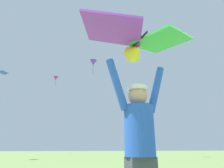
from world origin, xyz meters
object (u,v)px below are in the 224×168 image
object	(u,v)px
held_stunt_kite	(137,40)
distant_kite_purple_high_left	(47,96)
distant_kite_magenta_high_right	(56,78)
marker_flag	(131,134)
distant_kite_blue_mid_right	(125,30)
distant_kite_blue_mid_left	(3,72)
kite_flyer_person	(140,145)
distant_kite_purple_overhead_distant	(93,63)

from	to	relation	value
held_stunt_kite	distant_kite_purple_high_left	distance (m)	34.14
distant_kite_magenta_high_right	marker_flag	world-z (taller)	distant_kite_magenta_high_right
distant_kite_blue_mid_right	distant_kite_blue_mid_left	size ratio (longest dim) A/B	1.22
kite_flyer_person	held_stunt_kite	distance (m)	1.29
distant_kite_blue_mid_right	marker_flag	xyz separation A→B (m)	(-2.64, -10.65, -14.29)
distant_kite_blue_mid_left	distant_kite_blue_mid_right	bearing A→B (deg)	11.99
distant_kite_purple_high_left	distant_kite_blue_mid_left	size ratio (longest dim) A/B	1.43
distant_kite_blue_mid_left	distant_kite_magenta_high_right	bearing A→B (deg)	79.06
distant_kite_magenta_high_right	kite_flyer_person	bearing A→B (deg)	-81.11
distant_kite_magenta_high_right	distant_kite_purple_overhead_distant	size ratio (longest dim) A/B	1.41
held_stunt_kite	kite_flyer_person	bearing A→B (deg)	100.56
held_stunt_kite	marker_flag	distance (m)	8.79
distant_kite_magenta_high_right	distant_kite_blue_mid_left	size ratio (longest dim) A/B	2.62
held_stunt_kite	distant_kite_purple_high_left	xyz separation A→B (m)	(-6.33, 32.67, 7.62)
distant_kite_purple_high_left	kite_flyer_person	bearing A→B (deg)	-79.03
distant_kite_purple_overhead_distant	distant_kite_blue_mid_right	bearing A→B (deg)	43.63
kite_flyer_person	distant_kite_blue_mid_left	xyz separation A→B (m)	(-7.92, 16.31, 6.85)
kite_flyer_person	distant_kite_purple_high_left	xyz separation A→B (m)	(-6.32, 32.61, 8.91)
distant_kite_magenta_high_right	distant_kite_purple_overhead_distant	world-z (taller)	distant_kite_magenta_high_right
distant_kite_magenta_high_right	distant_kite_blue_mid_left	bearing A→B (deg)	-100.94
distant_kite_purple_overhead_distant	marker_flag	bearing A→B (deg)	-74.40
kite_flyer_person	distant_kite_purple_high_left	world-z (taller)	distant_kite_purple_high_left
distant_kite_magenta_high_right	distant_kite_blue_mid_left	distance (m)	16.49
distant_kite_purple_high_left	distant_kite_blue_mid_left	xyz separation A→B (m)	(-1.60, -16.30, -2.06)
kite_flyer_person	marker_flag	world-z (taller)	same
distant_kite_blue_mid_left	distant_kite_purple_high_left	bearing A→B (deg)	84.40
distant_kite_magenta_high_right	distant_kite_purple_overhead_distant	bearing A→B (deg)	-71.89
distant_kite_purple_overhead_distant	marker_flag	xyz separation A→B (m)	(1.79, -6.42, -7.17)
distant_kite_blue_mid_right	distant_kite_magenta_high_right	world-z (taller)	distant_kite_blue_mid_right
held_stunt_kite	distant_kite_blue_mid_left	size ratio (longest dim) A/B	1.96
distant_kite_magenta_high_right	distant_kite_blue_mid_right	bearing A→B (deg)	-51.76
marker_flag	distant_kite_blue_mid_right	bearing A→B (deg)	76.07
marker_flag	distant_kite_magenta_high_right	bearing A→B (deg)	107.42
distant_kite_blue_mid_right	kite_flyer_person	bearing A→B (deg)	-104.66
kite_flyer_person	distant_kite_blue_mid_left	distance (m)	19.38
kite_flyer_person	distant_kite_blue_mid_left	bearing A→B (deg)	115.90
held_stunt_kite	distant_kite_purple_high_left	size ratio (longest dim) A/B	1.36
kite_flyer_person	distant_kite_blue_mid_right	size ratio (longest dim) A/B	1.97
kite_flyer_person	distant_kite_blue_mid_right	distance (m)	24.76
distant_kite_blue_mid_right	distant_kite_magenta_high_right	xyz separation A→B (m)	(-9.94, 12.61, -2.93)
distant_kite_purple_high_left	distant_kite_purple_overhead_distant	xyz separation A→B (m)	(6.87, -17.79, -1.01)
distant_kite_blue_mid_right	distant_kite_blue_mid_left	world-z (taller)	distant_kite_blue_mid_right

